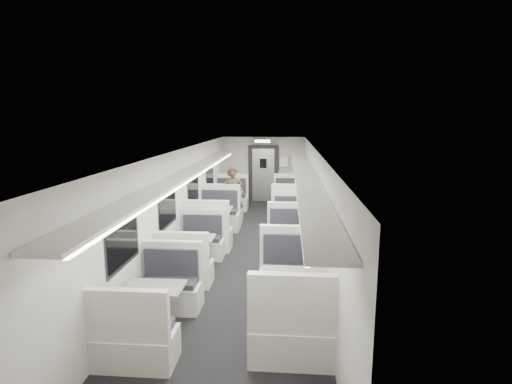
% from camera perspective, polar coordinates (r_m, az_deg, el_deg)
% --- Properties ---
extents(room, '(3.24, 12.24, 2.64)m').
position_cam_1_polar(room, '(8.85, -1.29, -1.76)').
color(room, black).
rests_on(room, ground).
extents(booth_left_a, '(1.11, 2.25, 1.20)m').
position_cam_1_polar(booth_left_a, '(12.74, -4.07, -1.63)').
color(booth_left_a, silver).
rests_on(booth_left_a, room).
extents(booth_left_b, '(1.14, 2.32, 1.24)m').
position_cam_1_polar(booth_left_b, '(10.37, -6.10, -4.44)').
color(booth_left_b, silver).
rests_on(booth_left_b, room).
extents(booth_left_c, '(0.99, 2.00, 1.07)m').
position_cam_1_polar(booth_left_c, '(8.38, -8.81, -8.60)').
color(booth_left_c, silver).
rests_on(booth_left_c, room).
extents(booth_left_d, '(1.01, 2.05, 1.10)m').
position_cam_1_polar(booth_left_d, '(6.19, -14.23, -15.90)').
color(booth_left_d, silver).
rests_on(booth_left_d, room).
extents(booth_right_a, '(1.13, 2.29, 1.23)m').
position_cam_1_polar(booth_right_a, '(12.62, 4.96, -1.73)').
color(booth_right_a, silver).
rests_on(booth_right_a, room).
extents(booth_right_b, '(1.02, 2.07, 1.11)m').
position_cam_1_polar(booth_right_b, '(10.18, 5.05, -4.97)').
color(booth_right_b, silver).
rests_on(booth_right_b, room).
extents(booth_right_c, '(1.12, 2.26, 1.21)m').
position_cam_1_polar(booth_right_c, '(8.25, 5.16, -8.48)').
color(booth_right_c, silver).
rests_on(booth_right_c, room).
extents(booth_right_d, '(1.16, 2.35, 1.26)m').
position_cam_1_polar(booth_right_d, '(6.21, 5.36, -14.96)').
color(booth_right_d, silver).
rests_on(booth_right_d, room).
extents(passenger, '(0.65, 0.45, 1.73)m').
position_cam_1_polar(passenger, '(11.48, -3.32, -0.62)').
color(passenger, black).
rests_on(passenger, room).
extents(window_a, '(0.02, 1.18, 0.84)m').
position_cam_1_polar(window_a, '(12.36, -6.58, 2.41)').
color(window_a, black).
rests_on(window_a, room).
extents(window_b, '(0.02, 1.18, 0.84)m').
position_cam_1_polar(window_b, '(10.23, -8.93, 0.65)').
color(window_b, black).
rests_on(window_b, room).
extents(window_c, '(0.02, 1.18, 0.84)m').
position_cam_1_polar(window_c, '(8.15, -12.49, -2.01)').
color(window_c, black).
rests_on(window_c, room).
extents(window_d, '(0.02, 1.18, 0.84)m').
position_cam_1_polar(window_d, '(6.15, -18.46, -6.44)').
color(window_d, black).
rests_on(window_d, room).
extents(luggage_rack_left, '(0.46, 10.40, 0.09)m').
position_cam_1_polar(luggage_rack_left, '(8.65, -9.75, 2.61)').
color(luggage_rack_left, silver).
rests_on(luggage_rack_left, room).
extents(luggage_rack_right, '(0.46, 10.40, 0.09)m').
position_cam_1_polar(luggage_rack_right, '(8.39, 6.97, 2.45)').
color(luggage_rack_right, silver).
rests_on(luggage_rack_right, room).
extents(vestibule_door, '(1.10, 0.13, 2.10)m').
position_cam_1_polar(vestibule_door, '(14.71, 1.05, 2.56)').
color(vestibule_door, black).
rests_on(vestibule_door, room).
extents(exit_sign, '(0.62, 0.12, 0.16)m').
position_cam_1_polar(exit_sign, '(14.10, 0.94, 7.28)').
color(exit_sign, black).
rests_on(exit_sign, room).
extents(wall_notice, '(0.32, 0.02, 0.40)m').
position_cam_1_polar(wall_notice, '(14.61, 4.00, 4.30)').
color(wall_notice, white).
rests_on(wall_notice, room).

